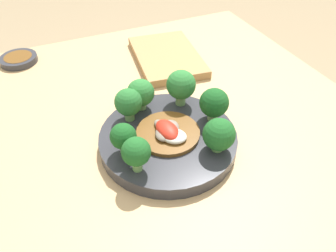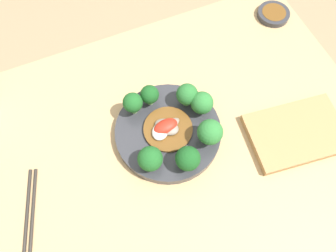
# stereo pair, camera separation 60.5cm
# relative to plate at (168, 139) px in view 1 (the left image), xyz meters

# --- Properties ---
(table) EXTENTS (1.01, 0.76, 0.76)m
(table) POSITION_rel_plate_xyz_m (-0.02, -0.05, -0.39)
(table) COLOR tan
(table) RESTS_ON ground_plane
(plate) EXTENTS (0.25, 0.25, 0.02)m
(plate) POSITION_rel_plate_xyz_m (0.00, 0.00, 0.00)
(plate) COLOR #333338
(plate) RESTS_ON table
(broccoli_southwest) EXTENTS (0.05, 0.05, 0.06)m
(broccoli_southwest) POSITION_rel_plate_xyz_m (-0.07, -0.06, 0.05)
(broccoli_southwest) COLOR #70A356
(broccoli_southwest) RESTS_ON plate
(broccoli_northwest) EXTENTS (0.05, 0.05, 0.06)m
(broccoli_northwest) POSITION_rel_plate_xyz_m (-0.05, 0.08, 0.05)
(broccoli_northwest) COLOR #7AAD5B
(broccoli_northwest) RESTS_ON plate
(broccoli_north) EXTENTS (0.04, 0.04, 0.06)m
(broccoli_north) POSITION_rel_plate_xyz_m (-0.01, 0.08, 0.05)
(broccoli_north) COLOR #7AAD5B
(broccoli_north) RESTS_ON plate
(broccoli_east) EXTENTS (0.05, 0.05, 0.06)m
(broccoli_east) POSITION_rel_plate_xyz_m (0.09, 0.02, 0.05)
(broccoli_east) COLOR #89B76B
(broccoli_east) RESTS_ON plate
(broccoli_south) EXTENTS (0.05, 0.05, 0.07)m
(broccoli_south) POSITION_rel_plate_xyz_m (0.01, -0.09, 0.05)
(broccoli_south) COLOR #89B76B
(broccoli_south) RESTS_ON plate
(broccoli_northeast) EXTENTS (0.05, 0.05, 0.06)m
(broccoli_northeast) POSITION_rel_plate_xyz_m (0.07, 0.05, 0.05)
(broccoli_northeast) COLOR #70A356
(broccoli_northeast) RESTS_ON plate
(broccoli_southeast) EXTENTS (0.06, 0.06, 0.07)m
(broccoli_southeast) POSITION_rel_plate_xyz_m (0.07, -0.06, 0.06)
(broccoli_southeast) COLOR #89B76B
(broccoli_southeast) RESTS_ON plate
(stirfry_center) EXTENTS (0.11, 0.11, 0.03)m
(stirfry_center) POSITION_rel_plate_xyz_m (-0.00, 0.00, 0.02)
(stirfry_center) COLOR brown
(stirfry_center) RESTS_ON plate
(sauce_dish) EXTENTS (0.09, 0.09, 0.02)m
(sauce_dish) POSITION_rel_plate_xyz_m (0.42, 0.22, -0.00)
(sauce_dish) COLOR #333338
(sauce_dish) RESTS_ON table
(cutting_board) EXTENTS (0.24, 0.18, 0.02)m
(cutting_board) POSITION_rel_plate_xyz_m (0.28, -0.12, -0.00)
(cutting_board) COLOR #AD7F4C
(cutting_board) RESTS_ON table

